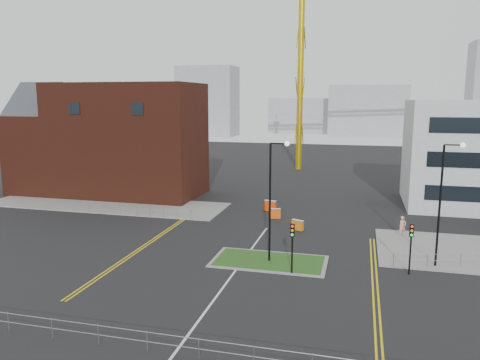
# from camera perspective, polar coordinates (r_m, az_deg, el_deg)

# --- Properties ---
(ground) EXTENTS (200.00, 200.00, 0.00)m
(ground) POSITION_cam_1_polar(r_m,az_deg,el_deg) (29.25, -3.51, -14.79)
(ground) COLOR black
(ground) RESTS_ON ground
(pavement_left) EXTENTS (28.00, 8.00, 0.12)m
(pavement_left) POSITION_cam_1_polar(r_m,az_deg,el_deg) (56.39, -16.05, -2.86)
(pavement_left) COLOR slate
(pavement_left) RESTS_ON ground
(island_kerb) EXTENTS (8.60, 4.60, 0.08)m
(island_kerb) POSITION_cam_1_polar(r_m,az_deg,el_deg) (35.95, 3.58, -9.87)
(island_kerb) COLOR slate
(island_kerb) RESTS_ON ground
(grass_island) EXTENTS (8.00, 4.00, 0.12)m
(grass_island) POSITION_cam_1_polar(r_m,az_deg,el_deg) (35.95, 3.58, -9.84)
(grass_island) COLOR #1D4617
(grass_island) RESTS_ON ground
(brick_building) EXTENTS (24.20, 10.07, 14.24)m
(brick_building) POSITION_cam_1_polar(r_m,az_deg,el_deg) (61.97, -15.92, 4.64)
(brick_building) COLOR #4B1E12
(brick_building) RESTS_ON ground
(streetlamp_island) EXTENTS (1.46, 0.36, 9.18)m
(streetlamp_island) POSITION_cam_1_polar(r_m,az_deg,el_deg) (34.46, 4.04, -1.47)
(streetlamp_island) COLOR black
(streetlamp_island) RESTS_ON ground
(streetlamp_right_near) EXTENTS (1.46, 0.36, 9.18)m
(streetlamp_right_near) POSITION_cam_1_polar(r_m,az_deg,el_deg) (36.36, 23.59, -1.68)
(streetlamp_right_near) COLOR black
(streetlamp_right_near) RESTS_ON ground
(traffic_light_island) EXTENTS (0.28, 0.33, 3.65)m
(traffic_light_island) POSITION_cam_1_polar(r_m,az_deg,el_deg) (32.95, 6.40, -7.15)
(traffic_light_island) COLOR black
(traffic_light_island) RESTS_ON ground
(traffic_light_right) EXTENTS (0.28, 0.33, 3.65)m
(traffic_light_right) POSITION_cam_1_polar(r_m,az_deg,el_deg) (34.78, 20.14, -6.79)
(traffic_light_right) COLOR black
(traffic_light_right) RESTS_ON ground
(railing_front) EXTENTS (24.05, 0.05, 1.10)m
(railing_front) POSITION_cam_1_polar(r_m,az_deg,el_deg) (23.88, -8.23, -18.82)
(railing_front) COLOR gray
(railing_front) RESTS_ON ground
(railing_left) EXTENTS (6.05, 0.05, 1.10)m
(railing_left) POSITION_cam_1_polar(r_m,az_deg,el_deg) (48.72, -9.31, -3.78)
(railing_left) COLOR gray
(railing_left) RESTS_ON ground
(centre_line) EXTENTS (0.15, 30.00, 0.01)m
(centre_line) POSITION_cam_1_polar(r_m,az_deg,el_deg) (30.99, -2.33, -13.29)
(centre_line) COLOR silver
(centre_line) RESTS_ON ground
(yellow_left_a) EXTENTS (0.12, 24.00, 0.01)m
(yellow_left_a) POSITION_cam_1_polar(r_m,az_deg,el_deg) (41.12, -11.22, -7.52)
(yellow_left_a) COLOR gold
(yellow_left_a) RESTS_ON ground
(yellow_left_b) EXTENTS (0.12, 24.00, 0.01)m
(yellow_left_b) POSITION_cam_1_polar(r_m,az_deg,el_deg) (40.99, -10.84, -7.56)
(yellow_left_b) COLOR gold
(yellow_left_b) RESTS_ON ground
(yellow_right_a) EXTENTS (0.12, 20.00, 0.01)m
(yellow_right_a) POSITION_cam_1_polar(r_m,az_deg,el_deg) (33.56, 15.85, -11.80)
(yellow_right_a) COLOR gold
(yellow_right_a) RESTS_ON ground
(yellow_right_b) EXTENTS (0.12, 20.00, 0.01)m
(yellow_right_b) POSITION_cam_1_polar(r_m,az_deg,el_deg) (33.57, 16.37, -11.82)
(yellow_right_b) COLOR gold
(yellow_right_b) RESTS_ON ground
(skyline_a) EXTENTS (18.00, 12.00, 22.00)m
(skyline_a) POSITION_cam_1_polar(r_m,az_deg,el_deg) (153.05, -3.93, 9.54)
(skyline_a) COLOR gray
(skyline_a) RESTS_ON ground
(skyline_b) EXTENTS (24.00, 12.00, 16.00)m
(skyline_b) POSITION_cam_1_polar(r_m,az_deg,el_deg) (155.28, 15.30, 8.12)
(skyline_b) COLOR gray
(skyline_b) RESTS_ON ground
(skyline_d) EXTENTS (30.00, 12.00, 12.00)m
(skyline_d) POSITION_cam_1_polar(r_m,az_deg,el_deg) (166.14, 8.97, 7.76)
(skyline_d) COLOR gray
(skyline_d) RESTS_ON ground
(pedestrian) EXTENTS (0.81, 0.73, 1.86)m
(pedestrian) POSITION_cam_1_polar(r_m,az_deg,el_deg) (44.30, 19.21, -5.37)
(pedestrian) COLOR pink
(pedestrian) RESTS_ON ground
(barrier_left) EXTENTS (1.42, 0.71, 1.14)m
(barrier_left) POSITION_cam_1_polar(r_m,az_deg,el_deg) (51.43, 3.71, -3.08)
(barrier_left) COLOR #CC3C0B
(barrier_left) RESTS_ON ground
(barrier_mid) EXTENTS (1.27, 0.68, 1.01)m
(barrier_mid) POSITION_cam_1_polar(r_m,az_deg,el_deg) (48.30, 4.24, -4.03)
(barrier_mid) COLOR #DD4D0C
(barrier_mid) RESTS_ON ground
(barrier_right) EXTENTS (1.19, 0.79, 0.95)m
(barrier_right) POSITION_cam_1_polar(r_m,az_deg,el_deg) (44.33, 7.03, -5.41)
(barrier_right) COLOR #D06B0B
(barrier_right) RESTS_ON ground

